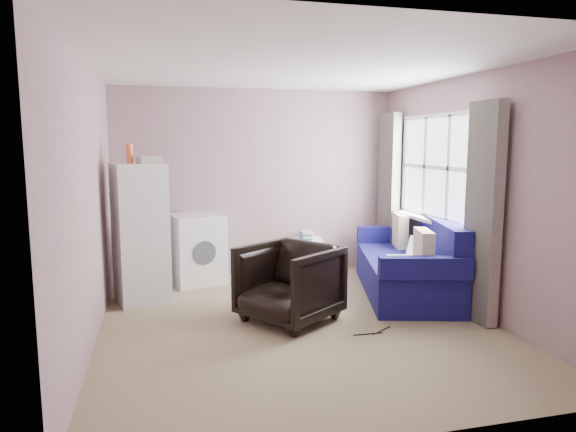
{
  "coord_description": "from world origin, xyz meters",
  "views": [
    {
      "loc": [
        -1.28,
        -4.75,
        1.78
      ],
      "look_at": [
        0.05,
        0.6,
        1.0
      ],
      "focal_mm": 32.0,
      "sensor_mm": 36.0,
      "label": 1
    }
  ],
  "objects_px": {
    "fridge": "(141,232)",
    "sofa": "(411,266)",
    "armchair": "(289,279)",
    "washing_machine": "(196,247)",
    "side_table": "(306,253)"
  },
  "relations": [
    {
      "from": "fridge",
      "to": "sofa",
      "type": "height_order",
      "value": "fridge"
    },
    {
      "from": "armchair",
      "to": "washing_machine",
      "type": "bearing_deg",
      "value": 170.18
    },
    {
      "from": "fridge",
      "to": "sofa",
      "type": "relative_size",
      "value": 0.8
    },
    {
      "from": "armchair",
      "to": "washing_machine",
      "type": "distance_m",
      "value": 1.88
    },
    {
      "from": "fridge",
      "to": "side_table",
      "type": "height_order",
      "value": "fridge"
    },
    {
      "from": "fridge",
      "to": "armchair",
      "type": "bearing_deg",
      "value": -50.1
    },
    {
      "from": "side_table",
      "to": "sofa",
      "type": "height_order",
      "value": "sofa"
    },
    {
      "from": "fridge",
      "to": "washing_machine",
      "type": "distance_m",
      "value": 0.98
    },
    {
      "from": "fridge",
      "to": "washing_machine",
      "type": "relative_size",
      "value": 2.01
    },
    {
      "from": "armchair",
      "to": "side_table",
      "type": "xyz_separation_m",
      "value": [
        0.69,
        1.8,
        -0.15
      ]
    },
    {
      "from": "armchair",
      "to": "side_table",
      "type": "relative_size",
      "value": 1.45
    },
    {
      "from": "side_table",
      "to": "washing_machine",
      "type": "bearing_deg",
      "value": -175.85
    },
    {
      "from": "washing_machine",
      "to": "fridge",
      "type": "bearing_deg",
      "value": -150.27
    },
    {
      "from": "fridge",
      "to": "side_table",
      "type": "xyz_separation_m",
      "value": [
        2.15,
        0.77,
        -0.52
      ]
    },
    {
      "from": "side_table",
      "to": "sofa",
      "type": "relative_size",
      "value": 0.27
    }
  ]
}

